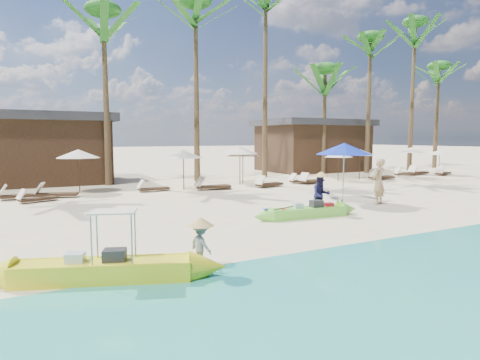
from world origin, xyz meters
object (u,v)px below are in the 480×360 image
tourist (379,181)px  blue_umbrella (344,149)px  green_canoe (307,212)px  yellow_canoe (104,270)px

tourist → blue_umbrella: size_ratio=0.75×
green_canoe → blue_umbrella: size_ratio=1.81×
yellow_canoe → tourist: bearing=40.0°
green_canoe → blue_umbrella: 4.24m
yellow_canoe → blue_umbrella: size_ratio=1.99×
green_canoe → blue_umbrella: (3.19, 1.79, 2.14)m
green_canoe → blue_umbrella: bearing=33.9°
green_canoe → tourist: (4.36, 0.94, 0.77)m
yellow_canoe → tourist: tourist is taller
yellow_canoe → green_canoe: bearing=44.3°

